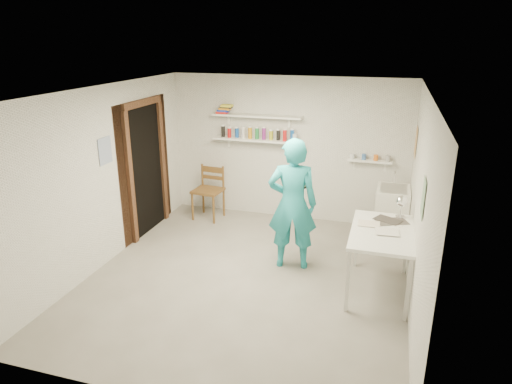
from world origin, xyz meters
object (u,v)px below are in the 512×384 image
(belfast_sink, at_px, (393,198))
(wall_clock, at_px, (299,178))
(wooden_chair, at_px, (208,191))
(work_table, at_px, (379,261))
(desk_lamp, at_px, (402,201))
(man, at_px, (292,204))

(belfast_sink, distance_m, wall_clock, 1.66)
(wall_clock, distance_m, wooden_chair, 2.19)
(belfast_sink, xyz_separation_m, wall_clock, (-1.24, -0.99, 0.49))
(wooden_chair, distance_m, work_table, 3.33)
(wooden_chair, distance_m, desk_lamp, 3.35)
(desk_lamp, bearing_deg, belfast_sink, 94.85)
(wall_clock, relative_size, wooden_chair, 0.32)
(wall_clock, xyz_separation_m, wooden_chair, (-1.78, 1.07, -0.69))
(wall_clock, bearing_deg, belfast_sink, 28.45)
(man, relative_size, wall_clock, 5.56)
(man, distance_m, desk_lamp, 1.38)
(wall_clock, height_order, work_table, wall_clock)
(wall_clock, xyz_separation_m, desk_lamp, (1.33, -0.07, -0.16))
(wall_clock, distance_m, work_table, 1.48)
(belfast_sink, height_order, desk_lamp, desk_lamp)
(man, bearing_deg, belfast_sink, -146.82)
(man, distance_m, wall_clock, 0.37)
(belfast_sink, relative_size, desk_lamp, 3.96)
(belfast_sink, distance_m, wooden_chair, 3.02)
(man, relative_size, wooden_chair, 1.80)
(wooden_chair, xyz_separation_m, work_table, (2.91, -1.62, -0.09))
(wooden_chair, relative_size, work_table, 0.82)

